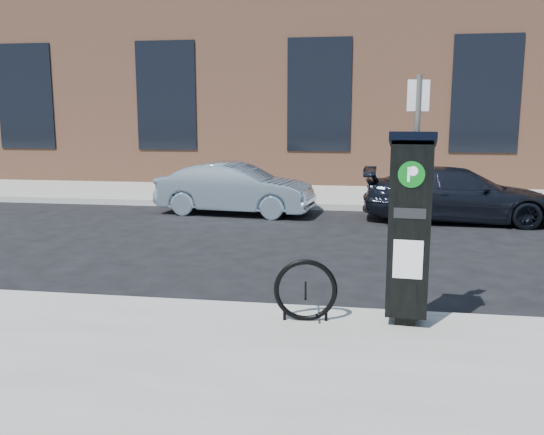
% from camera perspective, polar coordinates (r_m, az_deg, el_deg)
% --- Properties ---
extents(ground, '(120.00, 120.00, 0.00)m').
position_cam_1_polar(ground, '(6.98, -3.36, -9.64)').
color(ground, black).
rests_on(ground, ground).
extents(sidewalk_far, '(60.00, 12.00, 0.15)m').
position_cam_1_polar(sidewalk_far, '(20.59, 5.00, 3.64)').
color(sidewalk_far, gray).
rests_on(sidewalk_far, ground).
extents(curb_near, '(60.00, 0.12, 0.16)m').
position_cam_1_polar(curb_near, '(6.94, -3.41, -9.11)').
color(curb_near, '#9E9B93').
rests_on(curb_near, ground).
extents(curb_far, '(60.00, 0.12, 0.16)m').
position_cam_1_polar(curb_far, '(14.69, 3.33, 1.10)').
color(curb_far, '#9E9B93').
rests_on(curb_far, ground).
extents(building, '(28.00, 10.05, 8.25)m').
position_cam_1_polar(building, '(23.53, 5.70, 14.35)').
color(building, '#915D41').
rests_on(building, ground).
extents(parking_kiosk, '(0.50, 0.45, 2.05)m').
position_cam_1_polar(parking_kiosk, '(6.19, 13.45, -0.93)').
color(parking_kiosk, black).
rests_on(parking_kiosk, sidewalk_near).
extents(sign_pole, '(0.23, 0.21, 2.61)m').
position_cam_1_polar(sign_pole, '(6.21, 13.87, 1.39)').
color(sign_pole, '#5B5751').
rests_on(sign_pole, sidewalk_near).
extents(bike_rack, '(0.69, 0.13, 0.69)m').
position_cam_1_polar(bike_rack, '(6.27, 3.34, -7.25)').
color(bike_rack, black).
rests_on(bike_rack, sidewalk_near).
extents(car_silver, '(3.87, 1.69, 1.24)m').
position_cam_1_polar(car_silver, '(13.95, -3.65, 2.87)').
color(car_silver, '#8BA2B1').
rests_on(car_silver, ground).
extents(car_dark, '(4.25, 1.84, 1.22)m').
position_cam_1_polar(car_dark, '(13.55, 17.91, 2.16)').
color(car_dark, black).
rests_on(car_dark, ground).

